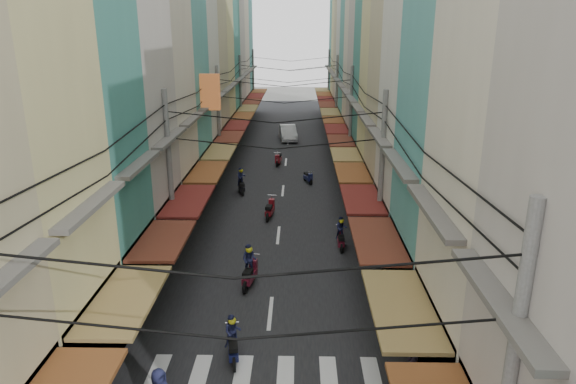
# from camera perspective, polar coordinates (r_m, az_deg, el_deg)

# --- Properties ---
(ground) EXTENTS (160.00, 160.00, 0.00)m
(ground) POSITION_cam_1_polar(r_m,az_deg,el_deg) (22.58, -1.69, -10.70)
(ground) COLOR slate
(ground) RESTS_ON ground
(road) EXTENTS (10.00, 80.00, 0.02)m
(road) POSITION_cam_1_polar(r_m,az_deg,el_deg) (41.26, -0.31, 2.66)
(road) COLOR black
(road) RESTS_ON ground
(sidewalk_left) EXTENTS (3.00, 80.00, 0.06)m
(sidewalk_left) POSITION_cam_1_polar(r_m,az_deg,el_deg) (41.93, -9.24, 2.70)
(sidewalk_left) COLOR gray
(sidewalk_left) RESTS_ON ground
(sidewalk_right) EXTENTS (3.00, 80.00, 0.06)m
(sidewalk_right) POSITION_cam_1_polar(r_m,az_deg,el_deg) (41.59, 8.68, 2.60)
(sidewalk_right) COLOR gray
(sidewalk_right) RESTS_ON ground
(crosswalk) EXTENTS (7.55, 2.40, 0.01)m
(crosswalk) POSITION_cam_1_polar(r_m,az_deg,el_deg) (17.53, -2.73, -20.00)
(crosswalk) COLOR silver
(crosswalk) RESTS_ON ground
(building_row_left) EXTENTS (7.80, 67.67, 23.70)m
(building_row_left) POSITION_cam_1_polar(r_m,az_deg,el_deg) (37.49, -13.17, 15.82)
(building_row_left) COLOR beige
(building_row_left) RESTS_ON ground
(building_row_right) EXTENTS (7.80, 68.98, 22.59)m
(building_row_right) POSITION_cam_1_polar(r_m,az_deg,el_deg) (36.93, 12.34, 15.28)
(building_row_right) COLOR #397D73
(building_row_right) RESTS_ON ground
(utility_poles) EXTENTS (10.20, 66.13, 8.20)m
(utility_poles) POSITION_cam_1_polar(r_m,az_deg,el_deg) (35.10, -0.55, 10.94)
(utility_poles) COLOR gray
(utility_poles) RESTS_ON ground
(white_car) EXTENTS (5.39, 2.61, 1.83)m
(white_car) POSITION_cam_1_polar(r_m,az_deg,el_deg) (52.00, -0.00, 5.81)
(white_car) COLOR #B9B9BD
(white_car) RESTS_ON ground
(bicycle) EXTENTS (1.85, 1.15, 1.19)m
(bicycle) POSITION_cam_1_polar(r_m,az_deg,el_deg) (23.97, 11.97, -9.32)
(bicycle) COLOR black
(bicycle) RESTS_ON ground
(moving_scooters) EXTENTS (6.57, 27.84, 1.92)m
(moving_scooters) POSITION_cam_1_polar(r_m,az_deg,el_deg) (28.45, -1.93, -3.32)
(moving_scooters) COLOR black
(moving_scooters) RESTS_ON ground
(parked_scooters) EXTENTS (12.92, 13.75, 1.01)m
(parked_scooters) POSITION_cam_1_polar(r_m,az_deg,el_deg) (18.46, 11.84, -16.47)
(parked_scooters) COLOR black
(parked_scooters) RESTS_ON ground
(pedestrians) EXTENTS (11.61, 16.95, 2.09)m
(pedestrians) POSITION_cam_1_polar(r_m,az_deg,el_deg) (24.94, -10.31, -5.61)
(pedestrians) COLOR #271F29
(pedestrians) RESTS_ON ground
(market_umbrella) EXTENTS (2.10, 2.10, 2.22)m
(market_umbrella) POSITION_cam_1_polar(r_m,az_deg,el_deg) (20.61, 17.32, -8.39)
(market_umbrella) COLOR #B2B2B7
(market_umbrella) RESTS_ON ground
(traffic_sign) EXTENTS (0.10, 0.68, 3.12)m
(traffic_sign) POSITION_cam_1_polar(r_m,az_deg,el_deg) (22.13, 13.83, -5.27)
(traffic_sign) COLOR gray
(traffic_sign) RESTS_ON ground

